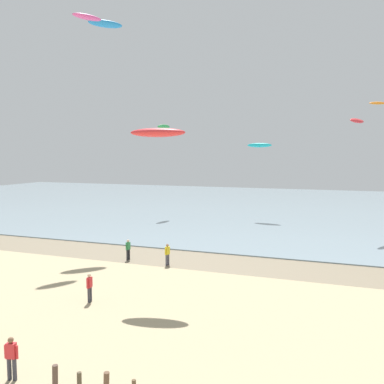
{
  "coord_description": "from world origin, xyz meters",
  "views": [
    {
      "loc": [
        8.5,
        -3.62,
        8.65
      ],
      "look_at": [
        2.37,
        13.41,
        6.98
      ],
      "focal_mm": 37.75,
      "sensor_mm": 36.0,
      "label": 1
    }
  ],
  "objects_px": {
    "person_far_down_beach": "(11,357)",
    "kite_aloft_8": "(164,127)",
    "kite_aloft_1": "(259,145)",
    "kite_aloft_4": "(357,121)",
    "kite_aloft_3": "(378,103)",
    "person_right_flank": "(128,249)",
    "kite_aloft_6": "(158,133)",
    "person_trailing_behind": "(90,287)",
    "kite_aloft_5": "(105,24)",
    "kite_aloft_0": "(87,17)",
    "person_by_waterline": "(167,254)"
  },
  "relations": [
    {
      "from": "person_trailing_behind",
      "to": "kite_aloft_3",
      "type": "height_order",
      "value": "kite_aloft_3"
    },
    {
      "from": "person_far_down_beach",
      "to": "kite_aloft_0",
      "type": "xyz_separation_m",
      "value": [
        -10.3,
        20.85,
        20.2
      ]
    },
    {
      "from": "kite_aloft_5",
      "to": "person_far_down_beach",
      "type": "bearing_deg",
      "value": 67.75
    },
    {
      "from": "kite_aloft_3",
      "to": "person_right_flank",
      "type": "bearing_deg",
      "value": 26.64
    },
    {
      "from": "kite_aloft_1",
      "to": "person_far_down_beach",
      "type": "bearing_deg",
      "value": 95.4
    },
    {
      "from": "person_right_flank",
      "to": "kite_aloft_5",
      "type": "xyz_separation_m",
      "value": [
        -6.23,
        7.29,
        20.76
      ]
    },
    {
      "from": "person_trailing_behind",
      "to": "kite_aloft_8",
      "type": "height_order",
      "value": "kite_aloft_8"
    },
    {
      "from": "kite_aloft_6",
      "to": "kite_aloft_8",
      "type": "height_order",
      "value": "kite_aloft_8"
    },
    {
      "from": "person_far_down_beach",
      "to": "kite_aloft_4",
      "type": "xyz_separation_m",
      "value": [
        13.34,
        35.28,
        11.35
      ]
    },
    {
      "from": "kite_aloft_0",
      "to": "kite_aloft_6",
      "type": "xyz_separation_m",
      "value": [
        11.09,
        -9.02,
        -11.07
      ]
    },
    {
      "from": "person_right_flank",
      "to": "kite_aloft_5",
      "type": "height_order",
      "value": "kite_aloft_5"
    },
    {
      "from": "kite_aloft_6",
      "to": "kite_aloft_0",
      "type": "bearing_deg",
      "value": -49.83
    },
    {
      "from": "person_right_flank",
      "to": "kite_aloft_8",
      "type": "xyz_separation_m",
      "value": [
        -7.31,
        24.01,
        11.7
      ]
    },
    {
      "from": "person_right_flank",
      "to": "person_far_down_beach",
      "type": "height_order",
      "value": "same"
    },
    {
      "from": "kite_aloft_0",
      "to": "kite_aloft_1",
      "type": "xyz_separation_m",
      "value": [
        11.85,
        22.14,
        -11.18
      ]
    },
    {
      "from": "person_by_waterline",
      "to": "kite_aloft_3",
      "type": "bearing_deg",
      "value": 56.41
    },
    {
      "from": "kite_aloft_0",
      "to": "person_trailing_behind",
      "type": "bearing_deg",
      "value": 65.0
    },
    {
      "from": "person_far_down_beach",
      "to": "kite_aloft_0",
      "type": "bearing_deg",
      "value": 116.28
    },
    {
      "from": "person_trailing_behind",
      "to": "kite_aloft_6",
      "type": "xyz_separation_m",
      "value": [
        2.77,
        3.73,
        9.13
      ]
    },
    {
      "from": "kite_aloft_3",
      "to": "kite_aloft_5",
      "type": "distance_m",
      "value": 32.44
    },
    {
      "from": "kite_aloft_0",
      "to": "kite_aloft_6",
      "type": "height_order",
      "value": "kite_aloft_0"
    },
    {
      "from": "person_right_flank",
      "to": "person_far_down_beach",
      "type": "xyz_separation_m",
      "value": [
        4.48,
        -17.34,
        0.0
      ]
    },
    {
      "from": "person_right_flank",
      "to": "kite_aloft_0",
      "type": "height_order",
      "value": "kite_aloft_0"
    },
    {
      "from": "person_far_down_beach",
      "to": "kite_aloft_0",
      "type": "distance_m",
      "value": 30.81
    },
    {
      "from": "person_by_waterline",
      "to": "kite_aloft_3",
      "type": "relative_size",
      "value": 0.81
    },
    {
      "from": "kite_aloft_1",
      "to": "kite_aloft_3",
      "type": "xyz_separation_m",
      "value": [
        14.28,
        -1.04,
        4.86
      ]
    },
    {
      "from": "person_right_flank",
      "to": "person_trailing_behind",
      "type": "height_order",
      "value": "same"
    },
    {
      "from": "kite_aloft_0",
      "to": "kite_aloft_4",
      "type": "xyz_separation_m",
      "value": [
        23.64,
        14.43,
        -8.85
      ]
    },
    {
      "from": "person_by_waterline",
      "to": "person_trailing_behind",
      "type": "xyz_separation_m",
      "value": [
        -1.18,
        -8.83,
        0.0
      ]
    },
    {
      "from": "kite_aloft_3",
      "to": "kite_aloft_5",
      "type": "relative_size",
      "value": 0.61
    },
    {
      "from": "person_by_waterline",
      "to": "kite_aloft_4",
      "type": "distance_m",
      "value": 25.79
    },
    {
      "from": "person_trailing_behind",
      "to": "kite_aloft_5",
      "type": "height_order",
      "value": "kite_aloft_5"
    },
    {
      "from": "kite_aloft_1",
      "to": "kite_aloft_8",
      "type": "bearing_deg",
      "value": 14.48
    },
    {
      "from": "person_by_waterline",
      "to": "kite_aloft_4",
      "type": "relative_size",
      "value": 0.67
    },
    {
      "from": "kite_aloft_1",
      "to": "kite_aloft_4",
      "type": "bearing_deg",
      "value": 154.28
    },
    {
      "from": "kite_aloft_6",
      "to": "kite_aloft_4",
      "type": "bearing_deg",
      "value": -128.89
    },
    {
      "from": "kite_aloft_6",
      "to": "person_trailing_behind",
      "type": "bearing_deg",
      "value": 42.72
    },
    {
      "from": "person_far_down_beach",
      "to": "kite_aloft_6",
      "type": "relative_size",
      "value": 0.48
    },
    {
      "from": "kite_aloft_5",
      "to": "kite_aloft_6",
      "type": "relative_size",
      "value": 0.97
    },
    {
      "from": "person_far_down_beach",
      "to": "kite_aloft_8",
      "type": "xyz_separation_m",
      "value": [
        -11.8,
        41.35,
        11.7
      ]
    },
    {
      "from": "person_trailing_behind",
      "to": "kite_aloft_6",
      "type": "bearing_deg",
      "value": 53.45
    },
    {
      "from": "person_trailing_behind",
      "to": "kite_aloft_3",
      "type": "xyz_separation_m",
      "value": [
        17.8,
        33.85,
        13.89
      ]
    },
    {
      "from": "kite_aloft_4",
      "to": "kite_aloft_8",
      "type": "distance_m",
      "value": 25.87
    },
    {
      "from": "person_by_waterline",
      "to": "person_trailing_behind",
      "type": "distance_m",
      "value": 8.91
    },
    {
      "from": "person_right_flank",
      "to": "kite_aloft_4",
      "type": "height_order",
      "value": "kite_aloft_4"
    },
    {
      "from": "person_by_waterline",
      "to": "kite_aloft_3",
      "type": "xyz_separation_m",
      "value": [
        16.62,
        25.02,
        13.89
      ]
    },
    {
      "from": "kite_aloft_5",
      "to": "kite_aloft_8",
      "type": "distance_m",
      "value": 19.05
    },
    {
      "from": "person_far_down_beach",
      "to": "kite_aloft_4",
      "type": "height_order",
      "value": "kite_aloft_4"
    },
    {
      "from": "kite_aloft_8",
      "to": "kite_aloft_5",
      "type": "bearing_deg",
      "value": 13.98
    },
    {
      "from": "kite_aloft_0",
      "to": "kite_aloft_5",
      "type": "xyz_separation_m",
      "value": [
        -0.42,
        3.78,
        0.56
      ]
    }
  ]
}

